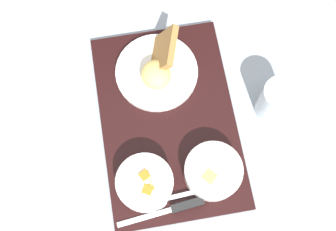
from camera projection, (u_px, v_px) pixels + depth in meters
The scene contains 8 objects.
ground_plane at pixel (168, 121), 0.92m from camera, with size 4.00×4.00×0.00m, color #99A3AD.
serving_tray at pixel (168, 120), 0.92m from camera, with size 0.46×0.33×0.01m.
bowl_salad at pixel (145, 182), 0.84m from camera, with size 0.12×0.12×0.05m.
bowl_soup at pixel (213, 171), 0.85m from camera, with size 0.12×0.12×0.05m.
plate_main at pixel (158, 69), 0.93m from camera, with size 0.18×0.18×0.09m.
knife at pixel (180, 207), 0.85m from camera, with size 0.02×0.18×0.02m.
spoon at pixel (167, 199), 0.86m from camera, with size 0.04×0.14×0.01m.
glass_water at pixel (275, 101), 0.89m from camera, with size 0.07×0.07×0.10m.
Camera 1 is at (-0.25, 0.07, 0.89)m, focal length 45.00 mm.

